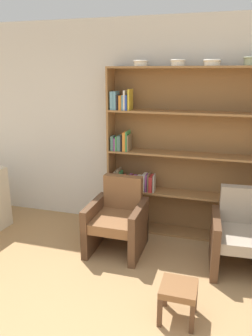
% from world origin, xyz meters
% --- Properties ---
extents(wall_back, '(12.00, 0.06, 2.75)m').
position_xyz_m(wall_back, '(0.00, 2.71, 1.38)').
color(wall_back, silver).
rests_on(wall_back, ground).
extents(bookshelf, '(2.01, 0.30, 2.15)m').
position_xyz_m(bookshelf, '(0.26, 2.54, 1.03)').
color(bookshelf, olive).
rests_on(bookshelf, ground).
extents(bowl_sage, '(0.18, 0.18, 0.07)m').
position_xyz_m(bowl_sage, '(-0.19, 2.52, 2.20)').
color(bowl_sage, silver).
rests_on(bowl_sage, bookshelf).
extents(bowl_stoneware, '(0.18, 0.18, 0.07)m').
position_xyz_m(bowl_stoneware, '(0.26, 2.52, 2.20)').
color(bowl_stoneware, silver).
rests_on(bowl_stoneware, bookshelf).
extents(bowl_slate, '(0.21, 0.21, 0.07)m').
position_xyz_m(bowl_slate, '(0.65, 2.52, 2.20)').
color(bowl_slate, silver).
rests_on(bowl_slate, bookshelf).
extents(bowl_brass, '(0.18, 0.18, 0.10)m').
position_xyz_m(bowl_brass, '(1.07, 2.52, 2.21)').
color(bowl_brass, gray).
rests_on(bowl_brass, bookshelf).
extents(armchair_leather, '(0.64, 0.68, 0.86)m').
position_xyz_m(armchair_leather, '(-0.30, 1.90, 0.38)').
color(armchair_leather, brown).
rests_on(armchair_leather, ground).
extents(armchair_cushioned, '(0.68, 0.72, 0.86)m').
position_xyz_m(armchair_cushioned, '(1.12, 1.90, 0.38)').
color(armchair_cushioned, brown).
rests_on(armchair_cushioned, ground).
extents(footstool, '(0.31, 0.31, 0.33)m').
position_xyz_m(footstool, '(0.58, 0.90, 0.27)').
color(footstool, brown).
rests_on(footstool, ground).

